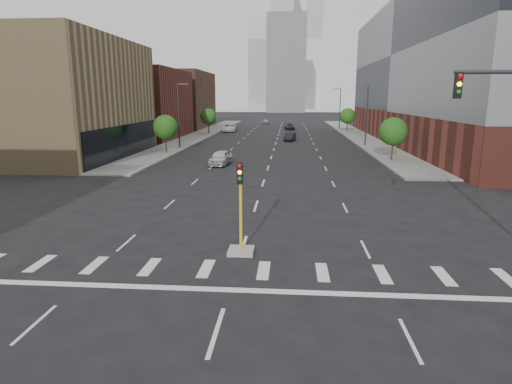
# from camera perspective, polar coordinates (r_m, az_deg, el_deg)

# --- Properties ---
(ground) EXTENTS (400.00, 400.00, 0.00)m
(ground) POSITION_cam_1_polar(r_m,az_deg,el_deg) (12.66, -6.98, -22.60)
(ground) COLOR black
(ground) RESTS_ON ground
(sidewalk_left_far) EXTENTS (5.00, 92.00, 0.15)m
(sidewalk_left_far) POSITION_cam_1_polar(r_m,az_deg,el_deg) (86.16, -7.10, 7.71)
(sidewalk_left_far) COLOR gray
(sidewalk_left_far) RESTS_ON ground
(sidewalk_right_far) EXTENTS (5.00, 92.00, 0.15)m
(sidewalk_right_far) POSITION_cam_1_polar(r_m,az_deg,el_deg) (85.39, 13.21, 7.43)
(sidewalk_right_far) COLOR gray
(sidewalk_right_far) RESTS_ON ground
(building_left_mid) EXTENTS (20.00, 24.00, 14.00)m
(building_left_mid) POSITION_cam_1_polar(r_m,az_deg,el_deg) (58.27, -26.69, 11.02)
(building_left_mid) COLOR #9B8357
(building_left_mid) RESTS_ON ground
(building_left_far_a) EXTENTS (20.00, 22.00, 12.00)m
(building_left_far_a) POSITION_cam_1_polar(r_m,az_deg,el_deg) (81.72, -17.15, 11.16)
(building_left_far_a) COLOR brown
(building_left_far_a) RESTS_ON ground
(building_left_far_b) EXTENTS (20.00, 24.00, 13.00)m
(building_left_far_b) POSITION_cam_1_polar(r_m,az_deg,el_deg) (106.36, -11.98, 11.92)
(building_left_far_b) COLOR brown
(building_left_far_b) RESTS_ON ground
(building_right_main) EXTENTS (24.00, 70.00, 22.00)m
(building_right_main) POSITION_cam_1_polar(r_m,az_deg,el_deg) (75.33, 26.60, 14.15)
(building_right_main) COLOR brown
(building_right_main) RESTS_ON ground
(tower_left) EXTENTS (22.00, 22.00, 70.00)m
(tower_left) POSITION_cam_1_polar(r_m,az_deg,el_deg) (232.01, 2.07, 19.46)
(tower_left) COLOR #B2B7BC
(tower_left) RESTS_ON ground
(tower_right) EXTENTS (20.00, 20.00, 80.00)m
(tower_right) POSITION_cam_1_polar(r_m,az_deg,el_deg) (272.20, 6.48, 19.43)
(tower_right) COLOR #B2B7BC
(tower_right) RESTS_ON ground
(tower_mid) EXTENTS (18.00, 18.00, 44.00)m
(tower_mid) POSITION_cam_1_polar(r_m,az_deg,el_deg) (210.64, 4.06, 16.58)
(tower_mid) COLOR slate
(tower_mid) RESTS_ON ground
(median_traffic_signal) EXTENTS (1.20, 1.20, 4.40)m
(median_traffic_signal) POSITION_cam_1_polar(r_m,az_deg,el_deg) (20.22, -2.04, -5.58)
(median_traffic_signal) COLOR #999993
(median_traffic_signal) RESTS_ON ground
(streetlight_right_a) EXTENTS (1.60, 0.22, 9.07)m
(streetlight_right_a) POSITION_cam_1_polar(r_m,az_deg,el_deg) (66.11, 14.48, 10.25)
(streetlight_right_a) COLOR #2D2D30
(streetlight_right_a) RESTS_ON ground
(streetlight_right_b) EXTENTS (1.60, 0.22, 9.07)m
(streetlight_right_b) POSITION_cam_1_polar(r_m,az_deg,el_deg) (100.77, 11.09, 11.08)
(streetlight_right_b) COLOR #2D2D30
(streetlight_right_b) RESTS_ON ground
(streetlight_left) EXTENTS (1.60, 0.22, 9.07)m
(streetlight_left) POSITION_cam_1_polar(r_m,az_deg,el_deg) (62.16, -10.23, 10.32)
(streetlight_left) COLOR #2D2D30
(streetlight_left) RESTS_ON ground
(tree_left_near) EXTENTS (3.20, 3.20, 4.85)m
(tree_left_near) POSITION_cam_1_polar(r_m,az_deg,el_deg) (57.59, -12.00, 8.46)
(tree_left_near) COLOR #382619
(tree_left_near) RESTS_ON ground
(tree_left_far) EXTENTS (3.20, 3.20, 4.85)m
(tree_left_far) POSITION_cam_1_polar(r_m,az_deg,el_deg) (86.74, -6.37, 9.96)
(tree_left_far) COLOR #382619
(tree_left_far) RESTS_ON ground
(tree_right_near) EXTENTS (3.20, 3.20, 4.85)m
(tree_right_near) POSITION_cam_1_polar(r_m,az_deg,el_deg) (51.63, 17.85, 7.69)
(tree_right_near) COLOR #382619
(tree_right_near) RESTS_ON ground
(tree_right_far) EXTENTS (3.20, 3.20, 4.85)m
(tree_right_far) POSITION_cam_1_polar(r_m,az_deg,el_deg) (90.97, 12.13, 9.88)
(tree_right_far) COLOR #382619
(tree_right_far) RESTS_ON ground
(car_near_left) EXTENTS (2.36, 4.83, 1.59)m
(car_near_left) POSITION_cam_1_polar(r_m,az_deg,el_deg) (46.75, -4.76, 4.58)
(car_near_left) COLOR silver
(car_near_left) RESTS_ON ground
(car_mid_right) EXTENTS (2.20, 4.48, 1.41)m
(car_mid_right) POSITION_cam_1_polar(r_m,az_deg,el_deg) (72.72, 4.56, 7.38)
(car_mid_right) COLOR black
(car_mid_right) RESTS_ON ground
(car_far_left) EXTENTS (3.09, 6.17, 1.68)m
(car_far_left) POSITION_cam_1_polar(r_m,az_deg,el_deg) (91.33, -3.55, 8.53)
(car_far_left) COLOR silver
(car_far_left) RESTS_ON ground
(car_deep_right) EXTENTS (2.53, 4.86, 1.35)m
(car_deep_right) POSITION_cam_1_polar(r_m,az_deg,el_deg) (97.18, 4.49, 8.67)
(car_deep_right) COLOR black
(car_deep_right) RESTS_ON ground
(car_distant) EXTENTS (1.65, 3.99, 1.35)m
(car_distant) POSITION_cam_1_polar(r_m,az_deg,el_deg) (116.58, 1.30, 9.35)
(car_distant) COLOR #9D9DA1
(car_distant) RESTS_ON ground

